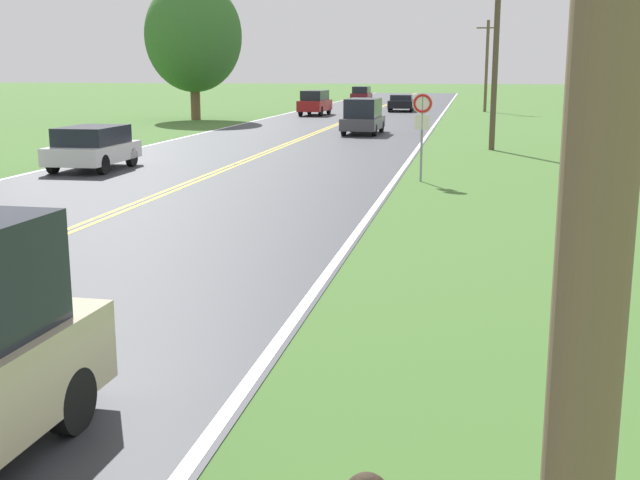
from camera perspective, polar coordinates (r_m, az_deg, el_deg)
traffic_sign at (r=24.31m, az=7.29°, el=8.80°), size 0.60×0.10×2.63m
utility_pole_midground at (r=34.68m, az=12.43°, el=13.92°), size 1.80×0.24×8.95m
utility_pole_far at (r=66.71m, az=11.77°, el=12.12°), size 1.80×0.24×7.17m
tree_left_verge at (r=55.74m, az=-9.00°, el=14.15°), size 6.46×6.46×9.26m
car_white_hatchback_approaching at (r=28.11m, az=-15.86°, el=6.40°), size 1.99×3.76×1.46m
car_dark_grey_van_mid_near at (r=42.53m, az=3.09°, el=8.81°), size 1.89×4.28×1.85m
car_red_suv_mid_far at (r=60.30m, az=-0.37°, el=9.77°), size 1.90×4.40×1.82m
car_black_sedan_receding at (r=66.70m, az=5.80°, el=9.72°), size 2.12×4.67×1.33m
car_maroon_hatchback_distant at (r=86.08m, az=2.97°, el=10.34°), size 1.85×3.97×1.61m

